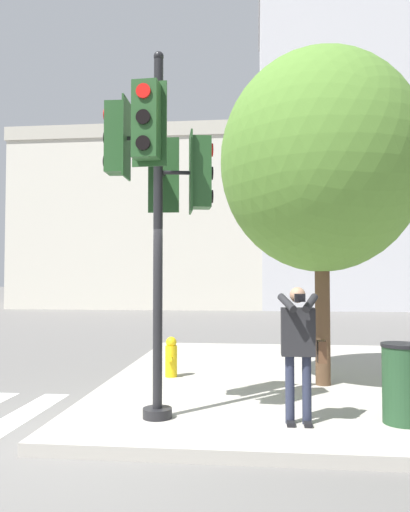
{
  "coord_description": "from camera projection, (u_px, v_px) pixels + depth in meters",
  "views": [
    {
      "loc": [
        2.02,
        -5.59,
        1.91
      ],
      "look_at": [
        1.36,
        0.71,
        2.16
      ],
      "focal_mm": 35.0,
      "sensor_mm": 36.0,
      "label": 1
    }
  ],
  "objects": [
    {
      "name": "sidewalk_corner",
      "position": [
        342.0,
        380.0,
        8.81
      ],
      "size": [
        8.0,
        8.0,
        0.15
      ],
      "color": "#ADA89E",
      "rests_on": "ground_plane"
    },
    {
      "name": "trash_bin",
      "position": [
        402.0,
        383.0,
        5.97
      ],
      "size": [
        0.49,
        0.49,
        0.95
      ],
      "color": "#234728",
      "rests_on": "sidewalk_corner"
    },
    {
      "name": "building_right",
      "position": [
        355.0,
        145.0,
        33.95
      ],
      "size": [
        12.93,
        14.1,
        21.66
      ],
      "color": "#BCBCC1",
      "rests_on": "ground_plane"
    },
    {
      "name": "street_tree",
      "position": [
        321.0,
        162.0,
        8.22
      ],
      "size": [
        3.32,
        3.32,
        5.49
      ],
      "color": "brown",
      "rests_on": "sidewalk_corner"
    },
    {
      "name": "person_photographer",
      "position": [
        299.0,
        342.0,
        5.97
      ],
      "size": [
        0.58,
        0.54,
        1.63
      ],
      "color": "black",
      "rests_on": "sidewalk_corner"
    },
    {
      "name": "building_left",
      "position": [
        157.0,
        226.0,
        33.92
      ],
      "size": [
        15.89,
        11.63,
        10.66
      ],
      "color": "beige",
      "rests_on": "ground_plane"
    },
    {
      "name": "ground_plane",
      "position": [
        80.0,
        443.0,
        5.69
      ],
      "size": [
        160.0,
        160.0,
        0.0
      ],
      "primitive_type": "plane",
      "color": "slate"
    },
    {
      "name": "fire_hydrant",
      "position": [
        171.0,
        357.0,
        8.73
      ],
      "size": [
        0.21,
        0.27,
        0.7
      ],
      "color": "yellow",
      "rests_on": "sidewalk_corner"
    },
    {
      "name": "traffic_signal_pole",
      "position": [
        158.0,
        176.0,
        6.33
      ],
      "size": [
        1.4,
        1.4,
        4.64
      ],
      "color": "black",
      "rests_on": "sidewalk_corner"
    }
  ]
}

